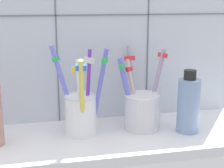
% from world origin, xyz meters
% --- Properties ---
extents(counter_slab, '(0.64, 0.22, 0.02)m').
position_xyz_m(counter_slab, '(0.00, 0.00, 0.01)').
color(counter_slab, silver).
rests_on(counter_slab, ground).
extents(tile_wall_back, '(0.64, 0.02, 0.45)m').
position_xyz_m(tile_wall_back, '(0.00, 0.12, 0.23)').
color(tile_wall_back, silver).
rests_on(tile_wall_back, ground).
extents(toothbrush_cup_left, '(0.12, 0.11, 0.19)m').
position_xyz_m(toothbrush_cup_left, '(-0.07, 0.02, 0.07)').
color(toothbrush_cup_left, white).
rests_on(toothbrush_cup_left, counter_slab).
extents(toothbrush_cup_right, '(0.12, 0.12, 0.17)m').
position_xyz_m(toothbrush_cup_right, '(0.07, 0.02, 0.07)').
color(toothbrush_cup_right, silver).
rests_on(toothbrush_cup_right, counter_slab).
extents(soap_bottle, '(0.05, 0.05, 0.14)m').
position_xyz_m(soap_bottle, '(0.16, -0.02, 0.08)').
color(soap_bottle, '#7F9BC5').
rests_on(soap_bottle, counter_slab).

